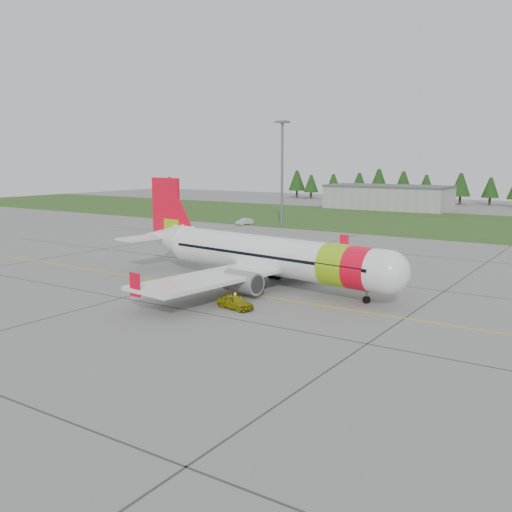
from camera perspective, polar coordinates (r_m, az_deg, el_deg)
The scene contains 8 objects.
ground at distance 46.80m, azimuth -0.40°, elevation -6.65°, with size 320.00×320.00×0.00m, color gray.
aircraft at distance 60.06m, azimuth 0.95°, elevation 0.07°, with size 36.04×33.49×10.94m.
follow_me_car at distance 50.54m, azimuth -2.10°, elevation -3.26°, with size 1.49×1.26×3.70m, color #F7F20D.
service_van at distance 116.29m, azimuth -1.15°, elevation 4.12°, with size 1.38×1.30×3.95m, color silver.
grass_strip at distance 122.58m, azimuth 21.54°, elevation 2.81°, with size 320.00×50.00×0.03m, color #30561E.
taxi_guideline at distance 53.39m, azimuth 4.41°, elevation -4.62°, with size 120.00×0.25×0.02m, color gold.
hangar_west at distance 157.56m, azimuth 13.05°, elevation 5.69°, with size 32.00×14.00×6.00m, color #A8A8A3.
floodlight_mast at distance 111.10m, azimuth 2.62°, elevation 8.00°, with size 0.50×0.50×20.00m, color slate.
Camera 1 is at (25.07, -37.27, 13.11)m, focal length 40.00 mm.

